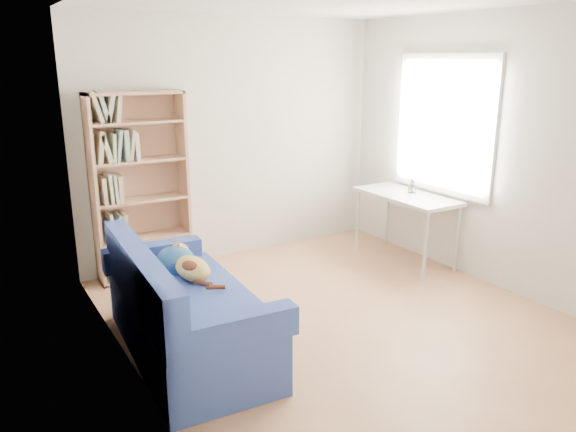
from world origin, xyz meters
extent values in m
plane|color=#AE754E|center=(0.00, 0.00, 0.00)|extent=(4.00, 4.00, 0.00)
cube|color=silver|center=(0.00, 2.00, 1.30)|extent=(3.50, 0.04, 2.60)
cube|color=silver|center=(-1.75, 0.00, 1.30)|extent=(0.04, 4.00, 2.60)
cube|color=silver|center=(1.75, 0.00, 1.30)|extent=(0.04, 4.00, 2.60)
cube|color=white|center=(1.75, 0.60, 1.50)|extent=(0.01, 1.20, 1.30)
cube|color=navy|center=(-1.31, 0.12, 0.22)|extent=(0.94, 1.81, 0.44)
cube|color=navy|center=(-1.65, 0.12, 0.65)|extent=(0.26, 1.76, 0.43)
cube|color=navy|center=(-1.31, 0.92, 0.54)|extent=(0.84, 0.21, 0.20)
cube|color=navy|center=(-1.31, -0.68, 0.54)|extent=(0.84, 0.21, 0.20)
cube|color=navy|center=(-1.29, 0.12, 0.46)|extent=(0.91, 1.66, 0.05)
ellipsoid|color=#285382|center=(-1.22, 0.64, 0.56)|extent=(0.31, 0.34, 0.23)
ellipsoid|color=#BD7E15|center=(-1.18, 0.37, 0.57)|extent=(0.24, 0.43, 0.17)
ellipsoid|color=silver|center=(-1.11, 0.49, 0.55)|extent=(0.14, 0.19, 0.11)
ellipsoid|color=#34160E|center=(-1.21, 0.32, 0.61)|extent=(0.14, 0.22, 0.08)
sphere|color=#BD7E15|center=(-1.15, 0.68, 0.61)|extent=(0.15, 0.15, 0.15)
cone|color=#BD7E15|center=(-1.18, 0.71, 0.68)|extent=(0.06, 0.07, 0.07)
cone|color=#BD7E15|center=(-1.18, 0.64, 0.68)|extent=(0.06, 0.07, 0.07)
cylinder|color=#21A767|center=(-1.16, 0.60, 0.59)|extent=(0.12, 0.04, 0.12)
cylinder|color=#34160E|center=(-1.20, 0.12, 0.53)|extent=(0.10, 0.17, 0.06)
cube|color=tan|center=(-1.57, 1.84, 0.93)|extent=(0.03, 0.29, 1.86)
cube|color=tan|center=(-0.67, 1.84, 0.93)|extent=(0.03, 0.29, 1.86)
cube|color=tan|center=(-1.12, 1.84, 1.85)|extent=(0.93, 0.29, 0.03)
cube|color=tan|center=(-1.12, 1.84, 0.01)|extent=(0.93, 0.29, 0.03)
cube|color=tan|center=(-1.12, 1.97, 0.93)|extent=(0.93, 0.02, 1.86)
cube|color=silver|center=(1.46, 0.81, 0.73)|extent=(0.54, 1.19, 0.04)
cylinder|color=silver|center=(1.68, 1.35, 0.35)|extent=(0.04, 0.04, 0.71)
cylinder|color=silver|center=(1.68, 0.26, 0.35)|extent=(0.04, 0.04, 0.71)
cylinder|color=silver|center=(1.24, 1.35, 0.35)|extent=(0.04, 0.04, 0.71)
cylinder|color=silver|center=(1.24, 0.26, 0.35)|extent=(0.04, 0.04, 0.71)
cylinder|color=white|center=(1.56, 0.84, 0.80)|extent=(0.09, 0.09, 0.10)
camera|label=1|loc=(-2.66, -3.55, 2.16)|focal=35.00mm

